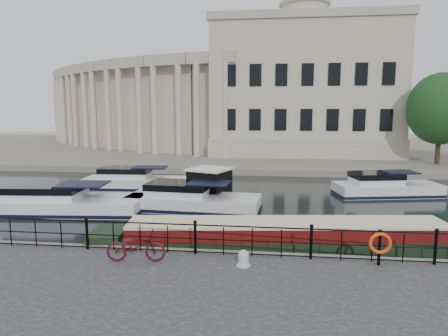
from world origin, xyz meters
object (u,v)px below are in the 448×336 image
at_px(bicycle, 136,246).
at_px(narrowboat, 286,241).
at_px(harbour_hut, 210,187).
at_px(mooring_bollard, 244,258).
at_px(life_ring_post, 380,244).

distance_m(bicycle, narrowboat, 6.05).
bearing_deg(narrowboat, bicycle, -154.63).
bearing_deg(harbour_hut, mooring_bollard, -55.19).
xyz_separation_m(bicycle, mooring_bollard, (3.61, 0.04, -0.27)).
relative_size(mooring_bollard, harbour_hut, 0.14).
bearing_deg(mooring_bollard, narrowboat, 65.06).
bearing_deg(mooring_bollard, bicycle, -179.34).
distance_m(mooring_bollard, life_ring_post, 4.45).
xyz_separation_m(mooring_bollard, life_ring_post, (4.39, 0.54, 0.49)).
bearing_deg(harbour_hut, narrowboat, -40.79).
bearing_deg(mooring_bollard, harbour_hut, 104.58).
xyz_separation_m(life_ring_post, harbour_hut, (-7.24, 10.46, -0.34)).
height_order(bicycle, narrowboat, bicycle).
relative_size(bicycle, harbour_hut, 0.52).
relative_size(bicycle, narrowboat, 0.13).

